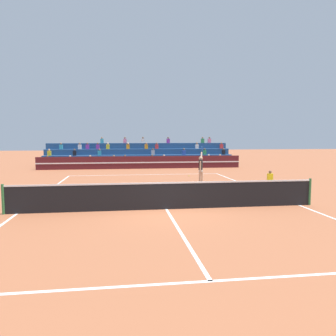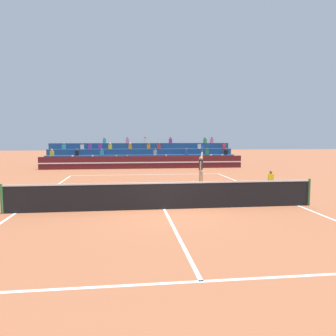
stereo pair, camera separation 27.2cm
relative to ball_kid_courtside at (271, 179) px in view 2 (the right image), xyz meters
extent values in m
plane|color=#AD603D|center=(-6.88, -5.64, -0.33)|extent=(120.00, 120.00, 0.00)
cube|color=white|center=(-6.88, 6.26, -0.33)|extent=(11.00, 0.10, 0.01)
cube|color=white|center=(-12.38, -5.64, -0.33)|extent=(0.10, 23.80, 0.01)
cube|color=white|center=(-1.38, -5.64, -0.33)|extent=(0.10, 23.80, 0.01)
cube|color=white|center=(-6.88, -12.07, -0.33)|extent=(8.25, 0.10, 0.01)
cube|color=white|center=(-6.88, 0.79, -0.33)|extent=(8.25, 0.10, 0.01)
cube|color=white|center=(-6.88, -5.64, -0.33)|extent=(0.10, 12.85, 0.01)
cylinder|color=#2D6B38|center=(-12.83, -5.64, 0.22)|extent=(0.10, 0.10, 1.10)
cylinder|color=#2D6B38|center=(-0.93, -5.64, 0.22)|extent=(0.10, 0.10, 1.10)
cube|color=black|center=(-6.88, -5.64, 0.17)|extent=(11.90, 0.02, 1.00)
cube|color=white|center=(-6.88, -5.64, 0.70)|extent=(11.90, 0.04, 0.06)
cube|color=#51191E|center=(-6.88, 11.12, 0.22)|extent=(18.00, 0.24, 1.10)
cube|color=white|center=(-6.88, 10.99, 0.22)|extent=(18.00, 0.02, 0.10)
cube|color=navy|center=(-6.88, 12.40, -0.06)|extent=(17.90, 0.95, 0.55)
cube|color=purple|center=(-13.19, 12.22, 0.44)|extent=(0.32, 0.22, 0.44)
sphere|color=beige|center=(-13.19, 12.22, 0.76)|extent=(0.18, 0.18, 0.18)
cube|color=black|center=(-15.15, 12.22, 0.44)|extent=(0.32, 0.22, 0.44)
sphere|color=brown|center=(-15.15, 12.22, 0.76)|extent=(0.18, 0.18, 0.18)
cube|color=#B2B2B7|center=(0.70, 12.22, 0.44)|extent=(0.32, 0.22, 0.44)
sphere|color=tan|center=(0.70, 12.22, 0.76)|extent=(0.18, 0.18, 0.18)
cube|color=orange|center=(-5.78, 12.22, 0.44)|extent=(0.32, 0.22, 0.44)
sphere|color=brown|center=(-5.78, 12.22, 0.76)|extent=(0.18, 0.18, 0.18)
cube|color=yellow|center=(-0.41, 12.22, 0.44)|extent=(0.32, 0.22, 0.44)
sphere|color=beige|center=(-0.41, 12.22, 0.76)|extent=(0.18, 0.18, 0.18)
cube|color=#338C4C|center=(-9.31, 12.22, 0.44)|extent=(0.32, 0.22, 0.44)
sphere|color=#9E7051|center=(-9.31, 12.22, 0.76)|extent=(0.18, 0.18, 0.18)
cube|color=#2D4CA5|center=(-4.70, 12.22, 0.44)|extent=(0.32, 0.22, 0.44)
sphere|color=beige|center=(-4.70, 12.22, 0.76)|extent=(0.18, 0.18, 0.18)
cube|color=#B2B2B7|center=(-11.43, 12.22, 0.44)|extent=(0.32, 0.22, 0.44)
sphere|color=tan|center=(-11.43, 12.22, 0.76)|extent=(0.18, 0.18, 0.18)
cube|color=#2D4CA5|center=(-8.31, 12.22, 0.44)|extent=(0.32, 0.22, 0.44)
sphere|color=brown|center=(-8.31, 12.22, 0.76)|extent=(0.18, 0.18, 0.18)
cube|color=navy|center=(-6.88, 13.35, 0.22)|extent=(17.90, 0.95, 1.10)
cube|color=#B2B2B7|center=(-5.65, 13.17, 0.99)|extent=(0.32, 0.22, 0.44)
sphere|color=brown|center=(-5.65, 13.17, 1.31)|extent=(0.18, 0.18, 0.18)
cube|color=#2D4CA5|center=(-2.63, 13.17, 0.99)|extent=(0.32, 0.22, 0.44)
sphere|color=brown|center=(-2.63, 13.17, 1.31)|extent=(0.18, 0.18, 0.18)
cube|color=yellow|center=(-15.18, 13.17, 0.99)|extent=(0.32, 0.22, 0.44)
sphere|color=tan|center=(-15.18, 13.17, 1.31)|extent=(0.18, 0.18, 0.18)
cube|color=#338C4C|center=(-0.57, 13.17, 0.99)|extent=(0.32, 0.22, 0.44)
sphere|color=brown|center=(-0.57, 13.17, 1.31)|extent=(0.18, 0.18, 0.18)
cube|color=teal|center=(-10.67, 13.17, 0.99)|extent=(0.32, 0.22, 0.44)
sphere|color=brown|center=(-10.67, 13.17, 1.31)|extent=(0.18, 0.18, 0.18)
cube|color=black|center=(-12.93, 13.17, 0.99)|extent=(0.32, 0.22, 0.44)
sphere|color=brown|center=(-12.93, 13.17, 1.31)|extent=(0.18, 0.18, 0.18)
cube|color=black|center=(1.34, 13.17, 0.99)|extent=(0.32, 0.22, 0.44)
sphere|color=brown|center=(1.34, 13.17, 1.31)|extent=(0.18, 0.18, 0.18)
cube|color=navy|center=(-6.88, 14.30, 0.49)|extent=(17.90, 0.95, 1.65)
cube|color=silver|center=(-1.13, 14.12, 1.54)|extent=(0.32, 0.22, 0.44)
sphere|color=brown|center=(-1.13, 14.12, 1.86)|extent=(0.18, 0.18, 0.18)
cube|color=yellow|center=(-9.93, 14.12, 1.54)|extent=(0.32, 0.22, 0.44)
sphere|color=beige|center=(-9.93, 14.12, 1.86)|extent=(0.18, 0.18, 0.18)
cube|color=teal|center=(-14.29, 14.12, 1.54)|extent=(0.32, 0.22, 0.44)
sphere|color=#9E7051|center=(-14.29, 14.12, 1.86)|extent=(0.18, 0.18, 0.18)
cube|color=orange|center=(-8.00, 14.12, 1.54)|extent=(0.32, 0.22, 0.44)
sphere|color=beige|center=(-8.00, 14.12, 1.86)|extent=(0.18, 0.18, 0.18)
cube|color=red|center=(1.41, 14.12, 1.54)|extent=(0.32, 0.22, 0.44)
sphere|color=brown|center=(1.41, 14.12, 1.86)|extent=(0.18, 0.18, 0.18)
cube|color=orange|center=(-6.22, 14.12, 1.54)|extent=(0.32, 0.22, 0.44)
sphere|color=#9E7051|center=(-6.22, 14.12, 1.86)|extent=(0.18, 0.18, 0.18)
cube|color=silver|center=(-12.57, 14.12, 1.54)|extent=(0.32, 0.22, 0.44)
sphere|color=brown|center=(-12.57, 14.12, 1.86)|extent=(0.18, 0.18, 0.18)
cube|color=red|center=(-5.18, 14.12, 1.54)|extent=(0.32, 0.22, 0.44)
sphere|color=brown|center=(-5.18, 14.12, 1.86)|extent=(0.18, 0.18, 0.18)
cube|color=purple|center=(-10.88, 14.12, 1.54)|extent=(0.32, 0.22, 0.44)
sphere|color=brown|center=(-10.88, 14.12, 1.86)|extent=(0.18, 0.18, 0.18)
cube|color=purple|center=(-11.85, 14.12, 1.54)|extent=(0.32, 0.22, 0.44)
sphere|color=brown|center=(-11.85, 14.12, 1.86)|extent=(0.18, 0.18, 0.18)
cube|color=navy|center=(-6.88, 15.25, 0.77)|extent=(17.90, 0.95, 2.20)
cube|color=pink|center=(-8.27, 15.07, 2.09)|extent=(0.32, 0.22, 0.44)
sphere|color=brown|center=(-8.27, 15.07, 2.41)|extent=(0.18, 0.18, 0.18)
cube|color=#338C4C|center=(-0.32, 15.07, 2.09)|extent=(0.32, 0.22, 0.44)
sphere|color=brown|center=(-0.32, 15.07, 2.41)|extent=(0.18, 0.18, 0.18)
cube|color=purple|center=(-3.91, 15.07, 2.09)|extent=(0.32, 0.22, 0.44)
sphere|color=brown|center=(-3.91, 15.07, 2.41)|extent=(0.18, 0.18, 0.18)
cube|color=pink|center=(0.40, 15.07, 2.09)|extent=(0.32, 0.22, 0.44)
sphere|color=brown|center=(0.40, 15.07, 2.41)|extent=(0.18, 0.18, 0.18)
cube|color=silver|center=(-6.48, 15.07, 2.09)|extent=(0.32, 0.22, 0.44)
sphere|color=brown|center=(-6.48, 15.07, 2.41)|extent=(0.18, 0.18, 0.18)
cube|color=teal|center=(-10.53, 15.07, 2.09)|extent=(0.32, 0.22, 0.44)
sphere|color=#9E7051|center=(-10.53, 15.07, 2.41)|extent=(0.18, 0.18, 0.18)
cube|color=black|center=(0.00, 0.00, -0.27)|extent=(0.28, 0.36, 0.12)
cube|color=black|center=(0.00, 0.00, -0.15)|extent=(0.28, 0.24, 0.18)
cube|color=yellow|center=(0.00, 0.00, 0.14)|extent=(0.30, 0.18, 0.40)
sphere|color=brown|center=(0.00, 0.00, 0.43)|extent=(0.17, 0.17, 0.17)
cylinder|color=tan|center=(-4.23, -0.14, 0.12)|extent=(0.14, 0.14, 0.90)
cylinder|color=tan|center=(-4.08, 0.05, 0.12)|extent=(0.14, 0.14, 0.90)
cube|color=white|center=(-4.18, -0.05, 0.61)|extent=(0.29, 0.37, 0.20)
cube|color=black|center=(-4.18, -0.05, 0.91)|extent=(0.30, 0.40, 0.56)
sphere|color=tan|center=(-4.18, -0.05, 1.27)|extent=(0.22, 0.22, 0.22)
cube|color=white|center=(-4.26, -0.13, -0.29)|extent=(0.28, 0.19, 0.09)
cube|color=white|center=(-4.12, 0.06, -0.29)|extent=(0.28, 0.19, 0.09)
cylinder|color=tan|center=(-4.25, -0.28, 0.85)|extent=(0.09, 0.09, 0.56)
cylinder|color=tan|center=(-4.05, 0.35, 1.35)|extent=(0.23, 0.47, 0.51)
cylinder|color=black|center=(-3.96, 0.60, 1.65)|extent=(0.08, 0.17, 0.19)
torus|color=#1E4C99|center=(-3.93, 0.72, 1.79)|extent=(0.16, 0.42, 0.43)
sphere|color=#C6DB33|center=(-3.84, 4.84, -0.30)|extent=(0.07, 0.07, 0.07)
camera|label=1|loc=(-8.54, -17.99, 2.44)|focal=35.00mm
camera|label=2|loc=(-8.27, -18.02, 2.44)|focal=35.00mm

